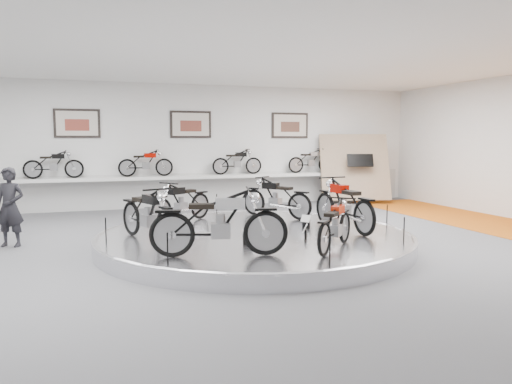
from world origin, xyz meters
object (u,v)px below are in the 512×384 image
object	(u,v)px
bike_f	(344,204)
shelf	(193,177)
bike_b	(181,202)
bike_e	(335,225)
bike_c	(148,214)
visitor	(10,207)
display_platform	(255,240)
bike_a	(276,197)
bike_d	(219,222)

from	to	relation	value
bike_f	shelf	bearing A→B (deg)	11.22
bike_b	bike_e	xyz separation A→B (m)	(2.02, -3.70, -0.04)
bike_c	bike_b	bearing A→B (deg)	132.05
bike_e	bike_f	distance (m)	1.96
shelf	visitor	xyz separation A→B (m)	(-4.77, -4.73, -0.18)
display_platform	visitor	size ratio (longest dim) A/B	3.88
shelf	bike_f	distance (m)	6.95
bike_a	display_platform	bearing A→B (deg)	111.91
shelf	bike_b	size ratio (longest dim) A/B	6.76
bike_b	bike_e	size ratio (longest dim) A/B	1.08
bike_a	bike_d	bearing A→B (deg)	111.32
display_platform	bike_e	distance (m)	2.19
display_platform	bike_b	world-z (taller)	bike_b
display_platform	bike_a	size ratio (longest dim) A/B	3.77
bike_a	bike_c	distance (m)	3.81
display_platform	bike_a	distance (m)	2.18
display_platform	shelf	size ratio (longest dim) A/B	0.58
bike_c	bike_a	bearing A→B (deg)	98.97
bike_e	bike_f	bearing A→B (deg)	11.88
bike_c	display_platform	bearing A→B (deg)	72.89
bike_c	bike_e	distance (m)	3.50
display_platform	shelf	distance (m)	6.46
shelf	bike_b	world-z (taller)	bike_b
shelf	bike_a	xyz separation A→B (m)	(1.13, -4.65, -0.20)
bike_b	visitor	world-z (taller)	visitor
bike_d	shelf	bearing A→B (deg)	94.62
display_platform	bike_b	bearing A→B (deg)	124.22
bike_c	bike_d	bearing A→B (deg)	9.59
visitor	display_platform	bearing A→B (deg)	3.30
bike_c	bike_d	xyz separation A→B (m)	(0.97, -1.65, 0.05)
display_platform	bike_c	world-z (taller)	bike_c
bike_d	bike_f	xyz separation A→B (m)	(3.09, 1.51, -0.01)
bike_e	bike_c	bearing A→B (deg)	103.56
bike_a	bike_d	distance (m)	4.24
bike_d	bike_a	bearing A→B (deg)	69.61
bike_d	visitor	distance (m)	4.97
bike_a	bike_c	xyz separation A→B (m)	(-3.30, -1.89, 0.02)
shelf	bike_a	distance (m)	4.79
display_platform	visitor	xyz separation A→B (m)	(-4.77, 1.67, 0.67)
shelf	bike_b	bearing A→B (deg)	-104.51
bike_b	visitor	size ratio (longest dim) A/B	0.99
visitor	bike_c	bearing A→B (deg)	-12.33
bike_f	bike_a	bearing A→B (deg)	15.78
shelf	bike_c	bearing A→B (deg)	-108.41
bike_d	bike_e	xyz separation A→B (m)	(2.03, -0.14, -0.12)
shelf	bike_b	distance (m)	4.79
bike_e	visitor	size ratio (longest dim) A/B	0.91
display_platform	bike_f	bearing A→B (deg)	-8.69
bike_f	display_platform	bearing A→B (deg)	76.83
bike_b	display_platform	bearing A→B (deg)	87.43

